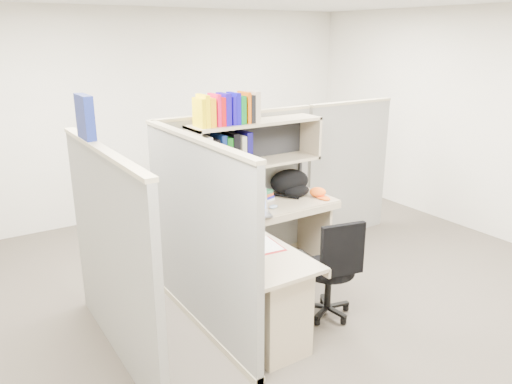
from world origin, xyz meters
TOP-DOWN VIEW (x-y plane):
  - ground at (0.00, 0.00)m, footprint 6.00×6.00m
  - room_shell at (0.00, 0.00)m, footprint 6.00×6.00m
  - cubicle at (-0.37, 0.45)m, footprint 3.79×1.84m
  - desk at (-0.41, -0.29)m, footprint 1.74×1.75m
  - laptop at (-0.13, 0.38)m, footprint 0.41×0.41m
  - backpack at (0.56, 0.68)m, footprint 0.51×0.43m
  - orange_cap at (0.75, 0.50)m, footprint 0.18×0.21m
  - snack_canister at (-0.55, -0.16)m, footprint 0.09×0.09m
  - tissue_box at (-0.75, -0.44)m, footprint 0.13×0.13m
  - mouse at (0.14, 0.44)m, footprint 0.10×0.07m
  - paper_cup at (-0.02, 0.67)m, footprint 0.08×0.08m
  - book_stack at (0.20, 0.73)m, footprint 0.21×0.25m
  - loose_paper at (-0.45, -0.25)m, footprint 0.26×0.33m
  - task_chair at (0.09, -0.49)m, footprint 0.52×0.48m

SIDE VIEW (x-z plane):
  - ground at x=0.00m, z-range 0.00..0.00m
  - task_chair at x=0.09m, z-range -0.14..0.79m
  - desk at x=-0.41m, z-range 0.07..0.80m
  - loose_paper at x=-0.45m, z-range 0.73..0.73m
  - mouse at x=0.14m, z-range 0.73..0.77m
  - orange_cap at x=0.75m, z-range 0.73..0.83m
  - snack_canister at x=-0.55m, z-range 0.73..0.82m
  - book_stack at x=0.20m, z-range 0.73..0.83m
  - paper_cup at x=-0.02m, z-range 0.73..0.84m
  - tissue_box at x=-0.75m, z-range 0.73..0.91m
  - laptop at x=-0.13m, z-range 0.73..0.96m
  - backpack at x=0.56m, z-range 0.73..0.99m
  - cubicle at x=-0.37m, z-range -0.07..1.88m
  - room_shell at x=0.00m, z-range -1.38..4.62m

